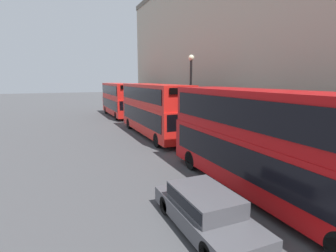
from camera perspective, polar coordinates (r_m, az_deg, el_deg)
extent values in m
cube|color=#B20C0F|center=(11.27, 20.30, -7.61)|extent=(2.55, 11.30, 2.12)
cube|color=#B20C0F|center=(10.85, 20.94, 2.40)|extent=(2.50, 11.08, 1.84)
cube|color=black|center=(11.20, 20.38, -6.37)|extent=(2.59, 10.40, 1.19)
cube|color=black|center=(10.84, 20.97, 2.88)|extent=(2.59, 10.40, 1.10)
cylinder|color=black|center=(14.04, 5.14, -7.42)|extent=(0.30, 1.00, 1.00)
cylinder|color=black|center=(15.20, 12.68, -6.26)|extent=(0.30, 1.00, 1.00)
cube|color=red|center=(22.22, -3.14, 1.70)|extent=(2.55, 10.87, 2.24)
cube|color=red|center=(22.01, -3.19, 6.82)|extent=(2.50, 10.65, 1.73)
cube|color=black|center=(22.18, -3.15, 2.38)|extent=(2.59, 10.00, 1.26)
cube|color=black|center=(22.01, -3.19, 7.04)|extent=(2.59, 10.00, 1.04)
cube|color=black|center=(17.23, 3.03, 0.75)|extent=(2.17, 0.06, 1.12)
cube|color=black|center=(17.02, 3.10, 7.61)|extent=(1.78, 0.06, 0.42)
cylinder|color=black|center=(18.48, -2.30, -3.09)|extent=(0.30, 1.00, 1.00)
cylinder|color=black|center=(19.37, 3.93, -2.49)|extent=(0.30, 1.00, 1.00)
cylinder|color=black|center=(25.66, -8.43, 0.54)|extent=(0.30, 1.00, 1.00)
cylinder|color=black|center=(26.31, -3.69, 0.87)|extent=(0.30, 1.00, 1.00)
cube|color=red|center=(34.67, -10.57, 4.43)|extent=(2.55, 10.00, 2.07)
cube|color=red|center=(34.54, -10.68, 7.62)|extent=(2.50, 9.80, 1.80)
cube|color=black|center=(34.65, -10.59, 4.84)|extent=(2.59, 9.20, 1.16)
cube|color=black|center=(34.53, -10.68, 7.77)|extent=(2.59, 9.20, 1.08)
cube|color=black|center=(29.82, -8.48, 4.39)|extent=(2.17, 0.06, 1.04)
cube|color=black|center=(29.69, -8.59, 8.35)|extent=(1.78, 0.06, 0.43)
cylinder|color=black|center=(31.23, -11.15, 2.16)|extent=(0.30, 1.00, 1.00)
cylinder|color=black|center=(31.77, -7.18, 2.40)|extent=(0.30, 1.00, 1.00)
cylinder|color=black|center=(37.86, -13.33, 3.45)|extent=(0.30, 1.00, 1.00)
cylinder|color=black|center=(38.31, -10.01, 3.64)|extent=(0.30, 1.00, 1.00)
cube|color=#47474C|center=(8.84, 8.25, -18.82)|extent=(1.79, 4.43, 0.55)
cube|color=#47474C|center=(8.68, 7.95, -15.37)|extent=(1.57, 2.44, 0.54)
cube|color=black|center=(8.67, 7.96, -15.21)|extent=(1.61, 2.32, 0.34)
cylinder|color=black|center=(8.36, 18.70, -22.22)|extent=(0.22, 0.64, 0.64)
cylinder|color=black|center=(9.70, -0.48, -16.84)|extent=(0.22, 0.64, 0.64)
cylinder|color=black|center=(10.35, 7.85, -15.14)|extent=(0.22, 0.64, 0.64)
cylinder|color=black|center=(20.62, 4.94, 5.47)|extent=(0.18, 0.18, 6.12)
sphere|color=beige|center=(20.62, 5.08, 14.59)|extent=(0.44, 0.44, 0.44)
cylinder|color=#26262D|center=(35.47, -6.04, 3.73)|extent=(0.36, 0.36, 1.61)
sphere|color=tan|center=(35.38, -6.06, 5.20)|extent=(0.22, 0.22, 0.22)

